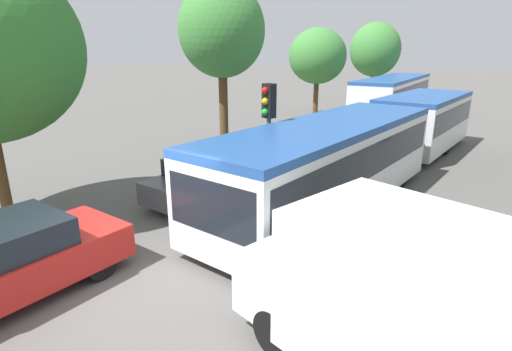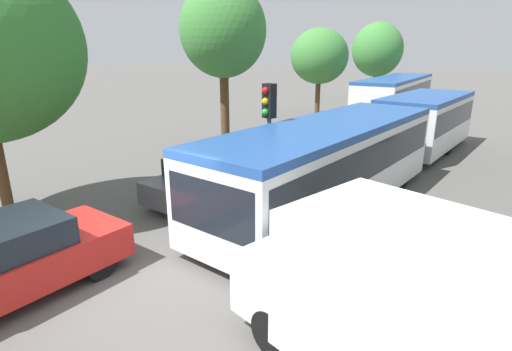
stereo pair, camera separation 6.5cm
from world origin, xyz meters
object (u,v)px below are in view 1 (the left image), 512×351
articulated_bus (378,139)px  white_van (439,315)px  tree_left_mid (222,31)px  tree_left_far (318,56)px  tree_left_distant (374,51)px  traffic_light (268,118)px  queued_car_graphite (208,177)px  queued_car_red (4,262)px  city_bus_rear (393,93)px  queued_car_blue (300,139)px

articulated_bus → white_van: size_ratio=3.08×
articulated_bus → tree_left_mid: (-6.81, 0.38, 3.58)m
tree_left_far → tree_left_distant: tree_left_distant is taller
traffic_light → queued_car_graphite: bearing=-58.7°
articulated_bus → tree_left_mid: size_ratio=2.37×
queued_car_red → tree_left_mid: 12.19m
queued_car_red → tree_left_distant: (-3.77, 31.83, 3.42)m
articulated_bus → city_bus_rear: city_bus_rear is taller
articulated_bus → queued_car_graphite: articulated_bus is taller
white_van → queued_car_red: bearing=29.1°
tree_left_mid → queued_car_red: bearing=-71.9°
city_bus_rear → white_van: bearing=-165.3°
city_bus_rear → tree_left_distant: (-3.54, 6.40, 2.70)m
queued_car_graphite → queued_car_blue: 6.11m
traffic_light → articulated_bus: bearing=169.8°
tree_left_distant → white_van: bearing=-70.9°
queued_car_red → tree_left_distant: size_ratio=0.65×
queued_car_red → white_van: 6.90m
articulated_bus → queued_car_graphite: (-3.50, -4.72, -0.71)m
white_van → tree_left_mid: size_ratio=0.77×
queued_car_red → tree_left_distant: 32.24m
queued_car_blue → tree_left_distant: size_ratio=0.65×
city_bus_rear → tree_left_far: (-4.03, -3.72, 2.40)m
queued_car_graphite → traffic_light: size_ratio=1.16×
city_bus_rear → tree_left_far: bearing=131.2°
queued_car_red → traffic_light: size_ratio=1.22×
city_bus_rear → white_van: 24.63m
queued_car_blue → city_bus_rear: bearing=2.7°
white_van → traffic_light: (-5.16, 4.54, 1.26)m
articulated_bus → queued_car_blue: articulated_bus is taller
queued_car_red → white_van: white_van is taller
queued_car_blue → white_van: size_ratio=0.78×
queued_car_graphite → tree_left_distant: (-3.55, 26.07, 3.46)m
white_van → city_bus_rear: bearing=-59.7°
white_van → tree_left_distant: size_ratio=0.83×
queued_car_red → traffic_light: traffic_light is taller
articulated_bus → tree_left_far: (-7.53, 11.23, 2.45)m
queued_car_red → tree_left_far: tree_left_far is taller
white_van → tree_left_far: bearing=-47.2°
city_bus_rear → queued_car_blue: size_ratio=2.80×
queued_car_red → tree_left_far: (-4.26, 21.71, 3.13)m
queued_car_graphite → tree_left_far: tree_left_far is taller
articulated_bus → queued_car_graphite: bearing=-31.9°
city_bus_rear → queued_car_blue: bearing=178.0°
articulated_bus → traffic_light: size_ratio=4.82×
tree_left_mid → articulated_bus: bearing=-3.2°
traffic_light → tree_left_mid: tree_left_mid is taller
white_van → traffic_light: traffic_light is taller
traffic_light → queued_car_red: bearing=-0.2°
white_van → queued_car_blue: bearing=-41.2°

